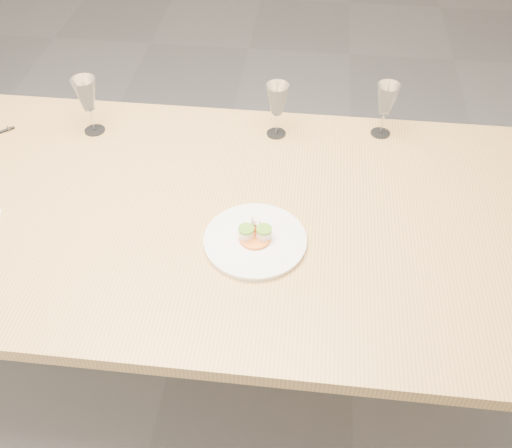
# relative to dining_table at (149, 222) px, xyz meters

# --- Properties ---
(ground) EXTENTS (7.00, 7.00, 0.00)m
(ground) POSITION_rel_dining_table_xyz_m (0.00, 0.00, -0.68)
(ground) COLOR slate
(ground) RESTS_ON ground
(dining_table) EXTENTS (2.40, 1.00, 0.75)m
(dining_table) POSITION_rel_dining_table_xyz_m (0.00, 0.00, 0.00)
(dining_table) COLOR tan
(dining_table) RESTS_ON ground
(dinner_plate) EXTENTS (0.27, 0.27, 0.07)m
(dinner_plate) POSITION_rel_dining_table_xyz_m (0.32, -0.11, 0.08)
(dinner_plate) COLOR white
(dinner_plate) RESTS_ON dining_table
(wine_glass_1) EXTENTS (0.08, 0.08, 0.19)m
(wine_glass_1) POSITION_rel_dining_table_xyz_m (-0.25, 0.33, 0.20)
(wine_glass_1) COLOR white
(wine_glass_1) RESTS_ON dining_table
(wine_glass_2) EXTENTS (0.07, 0.07, 0.18)m
(wine_glass_2) POSITION_rel_dining_table_xyz_m (0.34, 0.38, 0.19)
(wine_glass_2) COLOR white
(wine_glass_2) RESTS_ON dining_table
(wine_glass_3) EXTENTS (0.07, 0.07, 0.18)m
(wine_glass_3) POSITION_rel_dining_table_xyz_m (0.67, 0.41, 0.19)
(wine_glass_3) COLOR white
(wine_glass_3) RESTS_ON dining_table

